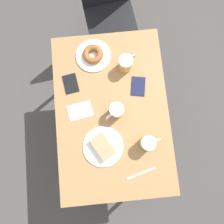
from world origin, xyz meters
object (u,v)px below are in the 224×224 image
plate_with_cake (103,146)px  beer_mug_center (148,143)px  chair (108,3)px  beer_mug_right (126,63)px  passport_far_edge (138,86)px  beer_mug_left (116,111)px  passport_near_edge (71,84)px  plate_with_donut (93,55)px  napkin_folded (80,111)px  fork (141,173)px

plate_with_cake → beer_mug_center: (0.27, -0.00, 0.04)m
chair → plate_with_cake: bearing=-104.1°
beer_mug_right → passport_far_edge: 0.17m
beer_mug_left → passport_near_edge: (-0.27, 0.21, -0.05)m
plate_with_donut → passport_near_edge: plate_with_donut is taller
passport_far_edge → napkin_folded: bearing=-162.1°
plate_with_cake → chair: bearing=83.0°
passport_near_edge → beer_mug_right: bearing=12.6°
plate_with_cake → beer_mug_left: 0.23m
chair → fork: bearing=-93.6°
plate_with_cake → plate_with_donut: plate_with_cake is taller
chair → beer_mug_center: chair is taller
plate_with_cake → passport_near_edge: size_ratio=1.81×
chair → fork: size_ratio=5.29×
plate_with_donut → napkin_folded: 0.38m
beer_mug_center → passport_near_edge: size_ratio=0.93×
plate_with_donut → napkin_folded: (-0.11, -0.36, -0.02)m
plate_with_donut → passport_near_edge: size_ratio=1.66×
plate_with_donut → napkin_folded: size_ratio=1.38×
beer_mug_left → passport_far_edge: (0.16, 0.15, -0.05)m
plate_with_donut → beer_mug_center: size_ratio=1.78×
fork → passport_near_edge: size_ratio=1.33×
passport_far_edge → chair: bearing=99.7°
napkin_folded → passport_far_edge: bearing=17.9°
plate_with_cake → napkin_folded: 0.27m
napkin_folded → fork: 0.54m
beer_mug_center → napkin_folded: size_ratio=0.77×
fork → passport_far_edge: passport_far_edge is taller
passport_far_edge → passport_near_edge: bearing=172.1°
passport_far_edge → plate_with_cake: bearing=-125.9°
plate_with_donut → passport_far_edge: (0.27, -0.24, -0.02)m
beer_mug_right → passport_far_edge: (0.07, -0.14, -0.05)m
plate_with_cake → napkin_folded: bearing=117.8°
beer_mug_center → napkin_folded: 0.47m
plate_with_cake → beer_mug_right: size_ratio=2.15×
plate_with_cake → beer_mug_left: (0.10, 0.21, 0.04)m
chair → napkin_folded: chair is taller
beer_mug_center → beer_mug_right: (-0.08, 0.51, 0.00)m
beer_mug_left → beer_mug_center: same height
beer_mug_center → fork: (-0.05, -0.18, -0.06)m
plate_with_cake → passport_near_edge: bearing=112.2°
beer_mug_right → napkin_folded: 0.42m
napkin_folded → plate_with_donut: bearing=72.3°
plate_with_cake → napkin_folded: plate_with_cake is taller
fork → passport_far_edge: bearing=85.2°
chair → passport_far_edge: bearing=-87.5°
beer_mug_right → fork: bearing=-88.1°
beer_mug_center → beer_mug_right: size_ratio=1.11×
chair → beer_mug_right: (0.06, -0.60, 0.24)m
plate_with_donut → plate_with_cake: bearing=-89.0°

